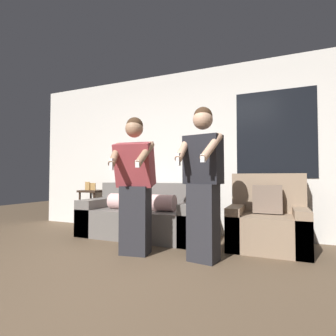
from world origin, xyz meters
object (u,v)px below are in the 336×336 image
couch (146,217)px  person_right (203,181)px  side_table (92,197)px  person_left (135,185)px  armchair (268,223)px

couch → person_right: size_ratio=1.16×
side_table → person_left: (1.57, -1.18, 0.27)m
couch → person_left: 1.12m
couch → side_table: size_ratio=2.37×
armchair → person_right: (-0.63, -0.83, 0.55)m
person_right → person_left: bearing=-174.6°
couch → armchair: bearing=-0.8°
armchair → person_left: person_left is taller
couch → person_right: person_right is taller
person_left → couch: bearing=109.8°
side_table → person_right: (2.39, -1.10, 0.32)m
armchair → side_table: armchair is taller
armchair → person_right: 1.18m
couch → person_right: (1.15, -0.86, 0.57)m
side_table → armchair: bearing=-5.1°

